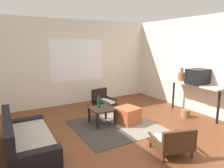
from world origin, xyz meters
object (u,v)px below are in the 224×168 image
object	(u,v)px
ottoman_orange	(128,115)
glass_bottle	(99,102)
couch	(25,140)
clay_vase	(181,76)
crt_television	(197,76)
armchair_striped_foreground	(173,142)
coffee_table	(102,111)
console_shelf	(194,87)
wicker_basket	(186,113)
armchair_by_window	(103,100)

from	to	relation	value
ottoman_orange	glass_bottle	bearing A→B (deg)	151.57
couch	clay_vase	world-z (taller)	clay_vase
ottoman_orange	crt_television	distance (m)	2.15
armchair_striped_foreground	couch	bearing A→B (deg)	147.08
clay_vase	ottoman_orange	bearing A→B (deg)	-178.90
couch	ottoman_orange	size ratio (longest dim) A/B	3.52
coffee_table	crt_television	size ratio (longest dim) A/B	1.04
console_shelf	glass_bottle	bearing A→B (deg)	162.93
wicker_basket	clay_vase	bearing A→B (deg)	57.24
glass_bottle	wicker_basket	distance (m)	2.39
clay_vase	crt_television	bearing A→B (deg)	-90.34
coffee_table	armchair_striped_foreground	distance (m)	1.95
clay_vase	wicker_basket	distance (m)	1.10
armchair_by_window	ottoman_orange	size ratio (longest dim) A/B	1.31
armchair_striped_foreground	console_shelf	xyz separation A→B (m)	(2.05, 1.21, 0.55)
couch	glass_bottle	bearing A→B (deg)	16.46
armchair_by_window	glass_bottle	xyz separation A→B (m)	(-0.64, -1.02, 0.28)
console_shelf	crt_television	world-z (taller)	crt_television
couch	wicker_basket	size ratio (longest dim) A/B	7.35
crt_television	wicker_basket	size ratio (longest dim) A/B	2.25
couch	coffee_table	bearing A→B (deg)	13.35
armchair_by_window	ottoman_orange	bearing A→B (deg)	-90.46
ottoman_orange	console_shelf	xyz separation A→B (m)	(1.90, -0.43, 0.59)
clay_vase	wicker_basket	xyz separation A→B (m)	(-0.33, -0.51, -0.92)
crt_television	glass_bottle	xyz separation A→B (m)	(-2.53, 0.85, -0.55)
armchair_striped_foreground	crt_television	xyz separation A→B (m)	(2.05, 1.14, 0.85)
armchair_by_window	armchair_striped_foreground	xyz separation A→B (m)	(-0.17, -3.00, -0.02)
crt_television	clay_vase	world-z (taller)	crt_television
armchair_by_window	ottoman_orange	distance (m)	1.36
crt_television	console_shelf	bearing A→B (deg)	87.37
console_shelf	clay_vase	xyz separation A→B (m)	(0.00, 0.47, 0.24)
couch	console_shelf	world-z (taller)	console_shelf
wicker_basket	armchair_by_window	bearing A→B (deg)	130.46
crt_television	clay_vase	size ratio (longest dim) A/B	1.47
armchair_by_window	console_shelf	bearing A→B (deg)	-43.54
wicker_basket	glass_bottle	bearing A→B (deg)	159.75
armchair_by_window	wicker_basket	world-z (taller)	armchair_by_window
coffee_table	clay_vase	distance (m)	2.60
armchair_by_window	ottoman_orange	world-z (taller)	armchair_by_window
couch	glass_bottle	distance (m)	1.89
clay_vase	glass_bottle	xyz separation A→B (m)	(-2.53, 0.31, -0.49)
couch	armchair_by_window	xyz separation A→B (m)	(2.43, 1.54, 0.05)
coffee_table	glass_bottle	world-z (taller)	glass_bottle
couch	armchair_by_window	distance (m)	2.88
armchair_by_window	armchair_striped_foreground	size ratio (longest dim) A/B	0.85
couch	clay_vase	distance (m)	4.39
ottoman_orange	armchair_by_window	bearing A→B (deg)	89.54
coffee_table	clay_vase	size ratio (longest dim) A/B	1.52
coffee_table	armchair_by_window	distance (m)	1.27
crt_television	clay_vase	distance (m)	0.54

